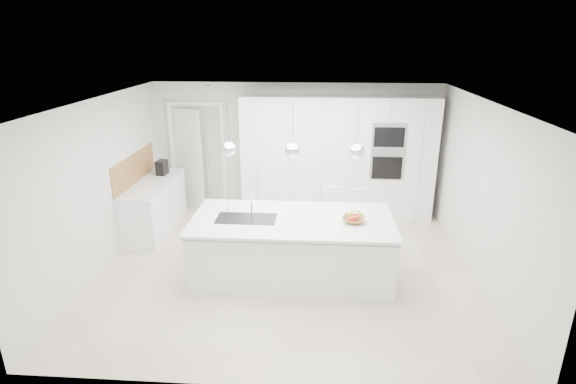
# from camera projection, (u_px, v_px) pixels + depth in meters

# --- Properties ---
(floor) EXTENTS (5.50, 5.50, 0.00)m
(floor) POSITION_uv_depth(u_px,v_px,m) (287.00, 266.00, 6.86)
(floor) COLOR beige
(floor) RESTS_ON ground
(wall_back) EXTENTS (5.50, 0.00, 5.50)m
(wall_back) POSITION_uv_depth(u_px,v_px,m) (296.00, 148.00, 8.79)
(wall_back) COLOR silver
(wall_back) RESTS_ON ground
(wall_left) EXTENTS (0.00, 5.00, 5.00)m
(wall_left) POSITION_uv_depth(u_px,v_px,m) (101.00, 185.00, 6.62)
(wall_left) COLOR silver
(wall_left) RESTS_ON ground
(ceiling) EXTENTS (5.50, 5.50, 0.00)m
(ceiling) POSITION_uv_depth(u_px,v_px,m) (286.00, 101.00, 6.03)
(ceiling) COLOR white
(ceiling) RESTS_ON wall_back
(tall_cabinets) EXTENTS (3.60, 0.60, 2.30)m
(tall_cabinets) POSITION_uv_depth(u_px,v_px,m) (337.00, 157.00, 8.49)
(tall_cabinets) COLOR white
(tall_cabinets) RESTS_ON floor
(oven_stack) EXTENTS (0.62, 0.04, 1.05)m
(oven_stack) POSITION_uv_depth(u_px,v_px,m) (388.00, 152.00, 8.08)
(oven_stack) COLOR #A5A5A8
(oven_stack) RESTS_ON tall_cabinets
(doorway_frame) EXTENTS (1.11, 0.08, 2.13)m
(doorway_frame) POSITION_uv_depth(u_px,v_px,m) (198.00, 157.00, 8.97)
(doorway_frame) COLOR white
(doorway_frame) RESTS_ON floor
(hallway_door) EXTENTS (0.76, 0.38, 2.00)m
(hallway_door) POSITION_uv_depth(u_px,v_px,m) (185.00, 159.00, 8.94)
(hallway_door) COLOR white
(hallway_door) RESTS_ON floor
(radiator) EXTENTS (0.32, 0.04, 1.40)m
(radiator) POSITION_uv_depth(u_px,v_px,m) (214.00, 166.00, 9.00)
(radiator) COLOR white
(radiator) RESTS_ON floor
(left_base_cabinets) EXTENTS (0.60, 1.80, 0.86)m
(left_base_cabinets) POSITION_uv_depth(u_px,v_px,m) (155.00, 208.00, 8.00)
(left_base_cabinets) COLOR white
(left_base_cabinets) RESTS_ON floor
(left_worktop) EXTENTS (0.62, 1.82, 0.04)m
(left_worktop) POSITION_uv_depth(u_px,v_px,m) (152.00, 184.00, 7.85)
(left_worktop) COLOR white
(left_worktop) RESTS_ON left_base_cabinets
(oak_backsplash) EXTENTS (0.02, 1.80, 0.50)m
(oak_backsplash) POSITION_uv_depth(u_px,v_px,m) (134.00, 169.00, 7.78)
(oak_backsplash) COLOR #A67544
(oak_backsplash) RESTS_ON wall_left
(island_base) EXTENTS (2.80, 1.20, 0.86)m
(island_base) POSITION_uv_depth(u_px,v_px,m) (292.00, 250.00, 6.42)
(island_base) COLOR white
(island_base) RESTS_ON floor
(island_worktop) EXTENTS (2.84, 1.40, 0.04)m
(island_worktop) POSITION_uv_depth(u_px,v_px,m) (292.00, 220.00, 6.32)
(island_worktop) COLOR white
(island_worktop) RESTS_ON island_base
(island_sink) EXTENTS (0.84, 0.44, 0.18)m
(island_sink) POSITION_uv_depth(u_px,v_px,m) (246.00, 224.00, 6.34)
(island_sink) COLOR #3F3F42
(island_sink) RESTS_ON island_worktop
(island_tap) EXTENTS (0.02, 0.02, 0.30)m
(island_tap) POSITION_uv_depth(u_px,v_px,m) (251.00, 204.00, 6.45)
(island_tap) COLOR white
(island_tap) RESTS_ON island_worktop
(pendant_left) EXTENTS (0.20, 0.20, 0.20)m
(pendant_left) POSITION_uv_depth(u_px,v_px,m) (229.00, 149.00, 5.99)
(pendant_left) COLOR white
(pendant_left) RESTS_ON ceiling
(pendant_mid) EXTENTS (0.20, 0.20, 0.20)m
(pendant_mid) POSITION_uv_depth(u_px,v_px,m) (292.00, 150.00, 5.94)
(pendant_mid) COLOR white
(pendant_mid) RESTS_ON ceiling
(pendant_right) EXTENTS (0.20, 0.20, 0.20)m
(pendant_right) POSITION_uv_depth(u_px,v_px,m) (357.00, 151.00, 5.88)
(pendant_right) COLOR white
(pendant_right) RESTS_ON ceiling
(fruit_bowl) EXTENTS (0.38, 0.38, 0.08)m
(fruit_bowl) POSITION_uv_depth(u_px,v_px,m) (354.00, 220.00, 6.18)
(fruit_bowl) COLOR #A67544
(fruit_bowl) RESTS_ON island_worktop
(espresso_machine) EXTENTS (0.18, 0.26, 0.26)m
(espresso_machine) POSITION_uv_depth(u_px,v_px,m) (162.00, 167.00, 8.27)
(espresso_machine) COLOR black
(espresso_machine) RESTS_ON left_worktop
(bar_stool_left) EXTENTS (0.36, 0.49, 1.05)m
(bar_stool_left) POSITION_uv_depth(u_px,v_px,m) (333.00, 220.00, 7.21)
(bar_stool_left) COLOR white
(bar_stool_left) RESTS_ON floor
(bar_stool_right) EXTENTS (0.35, 0.47, 1.00)m
(bar_stool_right) POSITION_uv_depth(u_px,v_px,m) (357.00, 221.00, 7.26)
(bar_stool_right) COLOR white
(bar_stool_right) RESTS_ON floor
(apple_a) EXTENTS (0.07, 0.07, 0.07)m
(apple_a) POSITION_uv_depth(u_px,v_px,m) (356.00, 216.00, 6.22)
(apple_a) COLOR red
(apple_a) RESTS_ON fruit_bowl
(apple_b) EXTENTS (0.08, 0.08, 0.08)m
(apple_b) POSITION_uv_depth(u_px,v_px,m) (353.00, 217.00, 6.20)
(apple_b) COLOR red
(apple_b) RESTS_ON fruit_bowl
(apple_c) EXTENTS (0.08, 0.08, 0.08)m
(apple_c) POSITION_uv_depth(u_px,v_px,m) (354.00, 218.00, 6.13)
(apple_c) COLOR red
(apple_c) RESTS_ON fruit_bowl
(apple_extra_3) EXTENTS (0.07, 0.07, 0.07)m
(apple_extra_3) POSITION_uv_depth(u_px,v_px,m) (351.00, 219.00, 6.12)
(apple_extra_3) COLOR red
(apple_extra_3) RESTS_ON fruit_bowl
(banana_bunch) EXTENTS (0.22, 0.16, 0.20)m
(banana_bunch) POSITION_uv_depth(u_px,v_px,m) (355.00, 214.00, 6.18)
(banana_bunch) COLOR gold
(banana_bunch) RESTS_ON fruit_bowl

